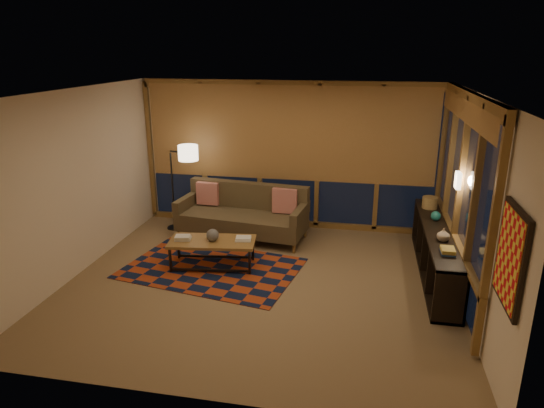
% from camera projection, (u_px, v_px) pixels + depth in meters
% --- Properties ---
extents(floor, '(5.50, 5.00, 0.01)m').
position_uv_depth(floor, '(261.00, 282.00, 7.01)').
color(floor, '#8E6F4C').
rests_on(floor, ground).
extents(ceiling, '(5.50, 5.00, 0.01)m').
position_uv_depth(ceiling, '(259.00, 92.00, 6.18)').
color(ceiling, white).
rests_on(ceiling, walls).
extents(walls, '(5.51, 5.01, 2.70)m').
position_uv_depth(walls, '(260.00, 193.00, 6.60)').
color(walls, beige).
rests_on(walls, floor).
extents(window_wall_back, '(5.30, 0.16, 2.60)m').
position_uv_depth(window_wall_back, '(288.00, 156.00, 8.87)').
color(window_wall_back, olive).
rests_on(window_wall_back, walls).
extents(window_wall_right, '(0.16, 3.70, 2.60)m').
position_uv_depth(window_wall_right, '(459.00, 192.00, 6.67)').
color(window_wall_right, olive).
rests_on(window_wall_right, walls).
extents(wall_art, '(0.06, 0.74, 0.94)m').
position_uv_depth(wall_art, '(510.00, 257.00, 4.35)').
color(wall_art, red).
rests_on(wall_art, walls).
extents(wall_sconce, '(0.12, 0.18, 0.22)m').
position_uv_depth(wall_sconce, '(458.00, 180.00, 6.48)').
color(wall_sconce, beige).
rests_on(wall_sconce, walls).
extents(sofa, '(2.33, 1.17, 0.92)m').
position_uv_depth(sofa, '(242.00, 213.00, 8.54)').
color(sofa, brown).
rests_on(sofa, floor).
extents(pillow_left, '(0.42, 0.16, 0.41)m').
position_uv_depth(pillow_left, '(208.00, 195.00, 8.90)').
color(pillow_left, '#B30B13').
rests_on(pillow_left, sofa).
extents(pillow_right, '(0.44, 0.16, 0.44)m').
position_uv_depth(pillow_right, '(285.00, 201.00, 8.47)').
color(pillow_right, '#B30B13').
rests_on(pillow_right, sofa).
extents(area_rug, '(2.84, 2.14, 0.01)m').
position_uv_depth(area_rug, '(212.00, 268.00, 7.46)').
color(area_rug, '#A03917').
rests_on(area_rug, floor).
extents(coffee_table, '(1.37, 0.76, 0.44)m').
position_uv_depth(coffee_table, '(213.00, 253.00, 7.46)').
color(coffee_table, olive).
rests_on(coffee_table, floor).
extents(book_stack_a, '(0.28, 0.24, 0.07)m').
position_uv_depth(book_stack_a, '(183.00, 237.00, 7.41)').
color(book_stack_a, silver).
rests_on(book_stack_a, coffee_table).
extents(book_stack_b, '(0.30, 0.25, 0.05)m').
position_uv_depth(book_stack_b, '(243.00, 238.00, 7.40)').
color(book_stack_b, silver).
rests_on(book_stack_b, coffee_table).
extents(ceramic_pot, '(0.23, 0.23, 0.19)m').
position_uv_depth(ceramic_pot, '(213.00, 235.00, 7.35)').
color(ceramic_pot, black).
rests_on(ceramic_pot, coffee_table).
extents(floor_lamp, '(0.60, 0.45, 1.62)m').
position_uv_depth(floor_lamp, '(173.00, 187.00, 8.89)').
color(floor_lamp, black).
rests_on(floor_lamp, floor).
extents(bookshelf, '(0.40, 2.91, 0.73)m').
position_uv_depth(bookshelf, '(436.00, 251.00, 7.17)').
color(bookshelf, black).
rests_on(bookshelf, floor).
extents(basket, '(0.27, 0.27, 0.19)m').
position_uv_depth(basket, '(430.00, 203.00, 7.94)').
color(basket, '#A78951').
rests_on(basket, bookshelf).
extents(teal_bowl, '(0.17, 0.17, 0.15)m').
position_uv_depth(teal_bowl, '(436.00, 216.00, 7.36)').
color(teal_bowl, '#1E716B').
rests_on(teal_bowl, bookshelf).
extents(vase, '(0.20, 0.20, 0.18)m').
position_uv_depth(vase, '(443.00, 234.00, 6.59)').
color(vase, tan).
rests_on(vase, bookshelf).
extents(shelf_book_stack, '(0.20, 0.27, 0.08)m').
position_uv_depth(shelf_book_stack, '(448.00, 251.00, 6.20)').
color(shelf_book_stack, silver).
rests_on(shelf_book_stack, bookshelf).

